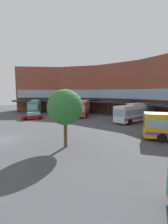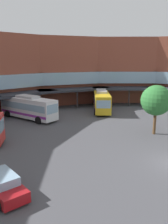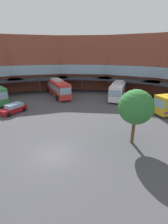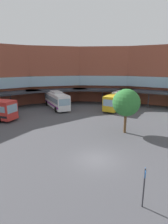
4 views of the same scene
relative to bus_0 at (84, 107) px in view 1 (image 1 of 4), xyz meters
The scene contains 7 objects.
ground_plane 23.78m from the bus_0, 54.28° to the right, with size 115.44×115.44×0.00m, color #47474C.
station_building 15.13m from the bus_0, 16.66° to the left, with size 71.40×32.39×13.38m.
bus_0 is the anchor object (origin of this frame).
bus_2 13.26m from the bus_0, 128.03° to the right, with size 10.72×5.78×3.78m.
bus_3 13.83m from the bus_0, 18.76° to the left, with size 4.25×10.50×3.67m.
parked_car 12.88m from the bus_0, 88.11° to the right, with size 2.27×4.52×1.53m.
plaza_tree 24.20m from the bus_0, 33.05° to the right, with size 3.71×3.71×6.12m.
Camera 1 is at (21.60, 0.07, 5.79)m, focal length 25.37 mm.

